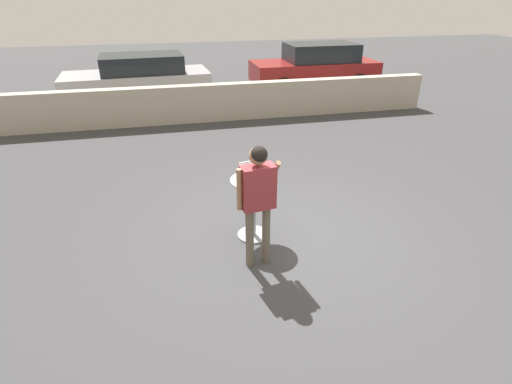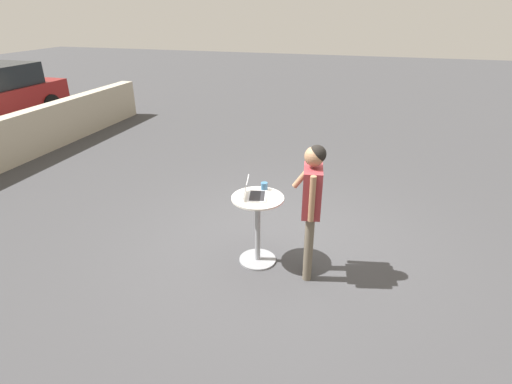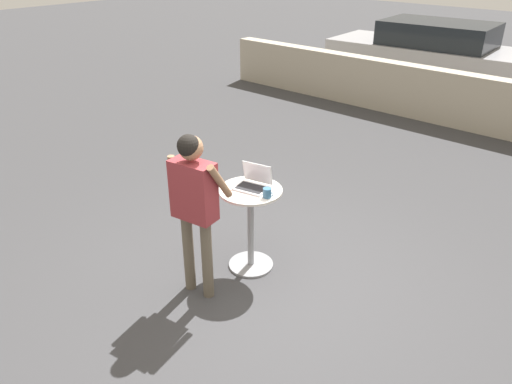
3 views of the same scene
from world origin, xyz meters
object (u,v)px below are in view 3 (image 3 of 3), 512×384
object	(u,v)px
laptop	(253,183)
parked_car_near_street	(428,53)
coffee_mug	(267,193)
cafe_table	(251,220)
standing_person	(194,196)

from	to	relation	value
laptop	parked_car_near_street	xyz separation A→B (m)	(-1.87, 8.41, -0.21)
coffee_mug	parked_car_near_street	distance (m)	8.75
laptop	parked_car_near_street	size ratio (longest dim) A/B	0.08
cafe_table	coffee_mug	distance (m)	0.49
coffee_mug	parked_car_near_street	world-z (taller)	parked_car_near_street
cafe_table	laptop	xyz separation A→B (m)	(-0.01, 0.06, 0.43)
coffee_mug	parked_car_near_street	size ratio (longest dim) A/B	0.03
coffee_mug	standing_person	bearing A→B (deg)	-116.60
coffee_mug	laptop	bearing A→B (deg)	163.40
cafe_table	parked_car_near_street	distance (m)	8.68
parked_car_near_street	cafe_table	bearing A→B (deg)	-77.46
cafe_table	laptop	bearing A→B (deg)	100.93
coffee_mug	standing_person	distance (m)	0.76
cafe_table	parked_car_near_street	bearing A→B (deg)	102.54
coffee_mug	parked_car_near_street	bearing A→B (deg)	104.07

